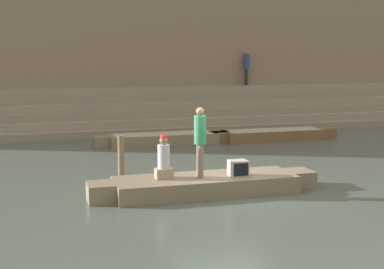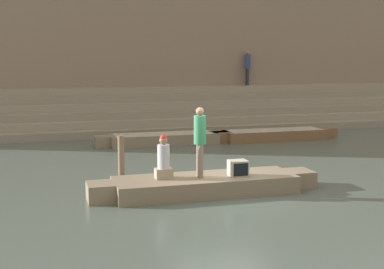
{
  "view_description": "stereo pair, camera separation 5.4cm",
  "coord_description": "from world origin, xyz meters",
  "px_view_note": "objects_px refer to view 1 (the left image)",
  "views": [
    {
      "loc": [
        -4.58,
        -12.55,
        3.43
      ],
      "look_at": [
        -0.53,
        1.18,
        1.33
      ],
      "focal_mm": 50.0,
      "sensor_mm": 36.0,
      "label": 1
    },
    {
      "loc": [
        -4.52,
        -12.56,
        3.43
      ],
      "look_at": [
        -0.53,
        1.18,
        1.33
      ],
      "focal_mm": 50.0,
      "sensor_mm": 36.0,
      "label": 2
    }
  ],
  "objects_px": {
    "tv_set": "(238,168)",
    "moored_boat_shore": "(274,134)",
    "person_standing": "(200,137)",
    "person_on_steps": "(246,65)",
    "rowboat_main": "(205,184)",
    "mooring_post": "(121,157)",
    "moored_boat_distant": "(164,138)",
    "person_rowing": "(164,160)"
  },
  "relations": [
    {
      "from": "person_standing",
      "to": "moored_boat_shore",
      "type": "height_order",
      "value": "person_standing"
    },
    {
      "from": "rowboat_main",
      "to": "moored_boat_shore",
      "type": "height_order",
      "value": "rowboat_main"
    },
    {
      "from": "tv_set",
      "to": "moored_boat_distant",
      "type": "distance_m",
      "value": 7.93
    },
    {
      "from": "tv_set",
      "to": "mooring_post",
      "type": "xyz_separation_m",
      "value": [
        -2.58,
        2.5,
        -0.02
      ]
    },
    {
      "from": "moored_boat_shore",
      "to": "person_on_steps",
      "type": "bearing_deg",
      "value": 84.16
    },
    {
      "from": "moored_boat_distant",
      "to": "rowboat_main",
      "type": "bearing_deg",
      "value": -90.42
    },
    {
      "from": "person_rowing",
      "to": "moored_boat_shore",
      "type": "xyz_separation_m",
      "value": [
        6.47,
        7.45,
        -0.67
      ]
    },
    {
      "from": "tv_set",
      "to": "moored_boat_distant",
      "type": "relative_size",
      "value": 0.08
    },
    {
      "from": "person_standing",
      "to": "rowboat_main",
      "type": "bearing_deg",
      "value": 18.65
    },
    {
      "from": "person_rowing",
      "to": "mooring_post",
      "type": "height_order",
      "value": "person_rowing"
    },
    {
      "from": "moored_boat_shore",
      "to": "mooring_post",
      "type": "xyz_separation_m",
      "value": [
        -7.18,
        -5.22,
        0.39
      ]
    },
    {
      "from": "person_standing",
      "to": "moored_boat_distant",
      "type": "height_order",
      "value": "person_standing"
    },
    {
      "from": "mooring_post",
      "to": "rowboat_main",
      "type": "bearing_deg",
      "value": -52.76
    },
    {
      "from": "rowboat_main",
      "to": "mooring_post",
      "type": "bearing_deg",
      "value": 125.29
    },
    {
      "from": "person_rowing",
      "to": "mooring_post",
      "type": "xyz_separation_m",
      "value": [
        -0.72,
        2.23,
        -0.28
      ]
    },
    {
      "from": "tv_set",
      "to": "moored_boat_shore",
      "type": "height_order",
      "value": "tv_set"
    },
    {
      "from": "rowboat_main",
      "to": "moored_boat_distant",
      "type": "bearing_deg",
      "value": 82.43
    },
    {
      "from": "rowboat_main",
      "to": "person_standing",
      "type": "relative_size",
      "value": 3.35
    },
    {
      "from": "rowboat_main",
      "to": "mooring_post",
      "type": "height_order",
      "value": "mooring_post"
    },
    {
      "from": "rowboat_main",
      "to": "moored_boat_distant",
      "type": "distance_m",
      "value": 7.79
    },
    {
      "from": "rowboat_main",
      "to": "mooring_post",
      "type": "relative_size",
      "value": 4.83
    },
    {
      "from": "person_rowing",
      "to": "tv_set",
      "type": "distance_m",
      "value": 1.9
    },
    {
      "from": "person_rowing",
      "to": "moored_boat_distant",
      "type": "height_order",
      "value": "person_rowing"
    },
    {
      "from": "tv_set",
      "to": "moored_boat_distant",
      "type": "bearing_deg",
      "value": 83.77
    },
    {
      "from": "tv_set",
      "to": "moored_boat_shore",
      "type": "bearing_deg",
      "value": 52.62
    },
    {
      "from": "person_rowing",
      "to": "person_standing",
      "type": "bearing_deg",
      "value": -15.21
    },
    {
      "from": "moored_boat_distant",
      "to": "person_on_steps",
      "type": "relative_size",
      "value": 3.12
    },
    {
      "from": "mooring_post",
      "to": "person_on_steps",
      "type": "relative_size",
      "value": 0.7
    },
    {
      "from": "person_rowing",
      "to": "person_on_steps",
      "type": "bearing_deg",
      "value": 55.21
    },
    {
      "from": "rowboat_main",
      "to": "moored_boat_shore",
      "type": "relative_size",
      "value": 1.07
    },
    {
      "from": "tv_set",
      "to": "moored_boat_shore",
      "type": "distance_m",
      "value": 9.0
    },
    {
      "from": "moored_boat_distant",
      "to": "mooring_post",
      "type": "relative_size",
      "value": 4.46
    },
    {
      "from": "rowboat_main",
      "to": "person_rowing",
      "type": "height_order",
      "value": "person_rowing"
    },
    {
      "from": "moored_boat_distant",
      "to": "person_on_steps",
      "type": "distance_m",
      "value": 7.93
    },
    {
      "from": "rowboat_main",
      "to": "mooring_post",
      "type": "xyz_separation_m",
      "value": [
        -1.77,
        2.33,
        0.38
      ]
    },
    {
      "from": "person_rowing",
      "to": "tv_set",
      "type": "relative_size",
      "value": 2.41
    },
    {
      "from": "rowboat_main",
      "to": "person_standing",
      "type": "distance_m",
      "value": 1.24
    },
    {
      "from": "moored_boat_shore",
      "to": "moored_boat_distant",
      "type": "height_order",
      "value": "same"
    },
    {
      "from": "moored_boat_shore",
      "to": "person_on_steps",
      "type": "distance_m",
      "value": 5.95
    },
    {
      "from": "person_standing",
      "to": "person_on_steps",
      "type": "height_order",
      "value": "person_on_steps"
    },
    {
      "from": "rowboat_main",
      "to": "person_standing",
      "type": "height_order",
      "value": "person_standing"
    },
    {
      "from": "person_standing",
      "to": "mooring_post",
      "type": "bearing_deg",
      "value": 119.9
    }
  ]
}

